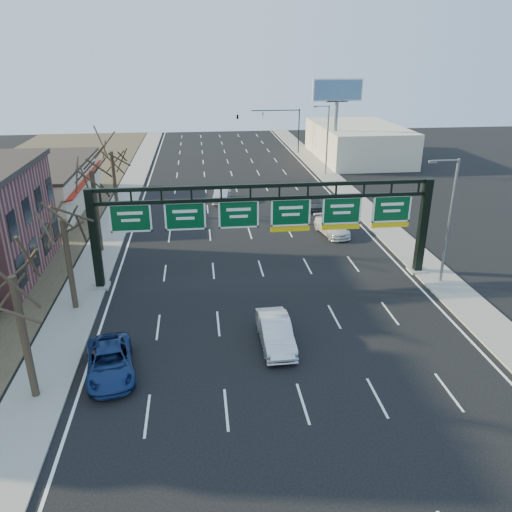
{
  "coord_description": "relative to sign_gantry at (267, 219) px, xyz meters",
  "views": [
    {
      "loc": [
        -4.48,
        -24.9,
        15.64
      ],
      "look_at": [
        -0.98,
        4.86,
        3.2
      ],
      "focal_mm": 35.0,
      "sensor_mm": 36.0,
      "label": 1
    }
  ],
  "objects": [
    {
      "name": "tree_near",
      "position": [
        -12.96,
        -12.0,
        2.86
      ],
      "size": [
        3.6,
        3.6,
        8.86
      ],
      "color": "#2F261A",
      "rests_on": "sidewalk_left"
    },
    {
      "name": "sidewalk_left",
      "position": [
        -12.96,
        12.0,
        -4.57
      ],
      "size": [
        3.0,
        120.0,
        0.12
      ],
      "primitive_type": "cube",
      "color": "gray",
      "rests_on": "ground"
    },
    {
      "name": "tree_mid",
      "position": [
        -12.96,
        7.0,
        3.23
      ],
      "size": [
        3.6,
        3.6,
        9.24
      ],
      "color": "#2F261A",
      "rests_on": "sidewalk_left"
    },
    {
      "name": "tree_gantry",
      "position": [
        -12.96,
        -3.0,
        2.48
      ],
      "size": [
        3.6,
        3.6,
        8.48
      ],
      "color": "#2F261A",
      "rests_on": "sidewalk_left"
    },
    {
      "name": "building_right_distant",
      "position": [
        19.84,
        42.0,
        -2.13
      ],
      "size": [
        12.0,
        20.0,
        5.0
      ],
      "primitive_type": "cube",
      "color": "beige",
      "rests_on": "ground"
    },
    {
      "name": "ground",
      "position": [
        -0.16,
        -8.0,
        -4.63
      ],
      "size": [
        160.0,
        160.0,
        0.0
      ],
      "primitive_type": "plane",
      "color": "black",
      "rests_on": "ground"
    },
    {
      "name": "tree_far",
      "position": [
        -12.96,
        17.0,
        2.86
      ],
      "size": [
        3.6,
        3.6,
        8.86
      ],
      "color": "#2F261A",
      "rests_on": "sidewalk_left"
    },
    {
      "name": "car_white_wagon",
      "position": [
        7.22,
        8.91,
        -3.93
      ],
      "size": [
        2.8,
        5.07,
        1.39
      ],
      "primitive_type": "imported",
      "rotation": [
        0.0,
        0.0,
        0.19
      ],
      "color": "silver",
      "rests_on": "ground"
    },
    {
      "name": "cream_strip",
      "position": [
        -21.64,
        21.0,
        -2.27
      ],
      "size": [
        10.9,
        18.4,
        4.7
      ],
      "color": "beige",
      "rests_on": "ground"
    },
    {
      "name": "lane_markings",
      "position": [
        -0.16,
        12.0,
        -4.62
      ],
      "size": [
        21.6,
        120.0,
        0.01
      ],
      "primitive_type": "cube",
      "color": "white",
      "rests_on": "ground"
    },
    {
      "name": "sidewalk_right",
      "position": [
        12.64,
        12.0,
        -4.57
      ],
      "size": [
        3.0,
        120.0,
        0.12
      ],
      "primitive_type": "cube",
      "color": "gray",
      "rests_on": "ground"
    },
    {
      "name": "car_silver_distant",
      "position": [
        -2.15,
        20.76,
        -3.9
      ],
      "size": [
        2.3,
        4.6,
        1.45
      ],
      "primitive_type": "imported",
      "rotation": [
        0.0,
        0.0,
        -0.18
      ],
      "color": "#B5B6BB",
      "rests_on": "ground"
    },
    {
      "name": "traffic_signal_mast",
      "position": [
        5.53,
        47.0,
        0.87
      ],
      "size": [
        10.16,
        0.54,
        7.0
      ],
      "color": "black",
      "rests_on": "ground"
    },
    {
      "name": "streetlight_far",
      "position": [
        12.31,
        32.0,
        0.45
      ],
      "size": [
        2.15,
        0.22,
        9.0
      ],
      "color": "slate",
      "rests_on": "sidewalk_right"
    },
    {
      "name": "car_silver_sedan",
      "position": [
        -0.69,
        -8.76,
        -3.83
      ],
      "size": [
        1.78,
        4.87,
        1.6
      ],
      "primitive_type": "imported",
      "rotation": [
        0.0,
        0.0,
        0.02
      ],
      "color": "silver",
      "rests_on": "ground"
    },
    {
      "name": "billboard_right",
      "position": [
        14.84,
        36.98,
        4.43
      ],
      "size": [
        7.0,
        0.5,
        12.0
      ],
      "color": "slate",
      "rests_on": "ground"
    },
    {
      "name": "streetlight_near",
      "position": [
        12.31,
        -2.0,
        0.45
      ],
      "size": [
        2.15,
        0.22,
        9.0
      ],
      "color": "slate",
      "rests_on": "sidewalk_right"
    },
    {
      "name": "car_grey_far",
      "position": [
        7.2,
        16.65,
        -3.92
      ],
      "size": [
        1.7,
        4.17,
        1.42
      ],
      "primitive_type": "imported",
      "rotation": [
        0.0,
        0.0,
        -0.01
      ],
      "color": "#383A3D",
      "rests_on": "ground"
    },
    {
      "name": "car_blue_suv",
      "position": [
        -9.62,
        -10.48,
        -3.92
      ],
      "size": [
        3.19,
        5.42,
        1.41
      ],
      "primitive_type": "imported",
      "rotation": [
        0.0,
        0.0,
        0.17
      ],
      "color": "navy",
      "rests_on": "ground"
    },
    {
      "name": "sign_gantry",
      "position": [
        0.0,
        0.0,
        0.0
      ],
      "size": [
        24.6,
        1.2,
        7.2
      ],
      "color": "black",
      "rests_on": "ground"
    }
  ]
}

